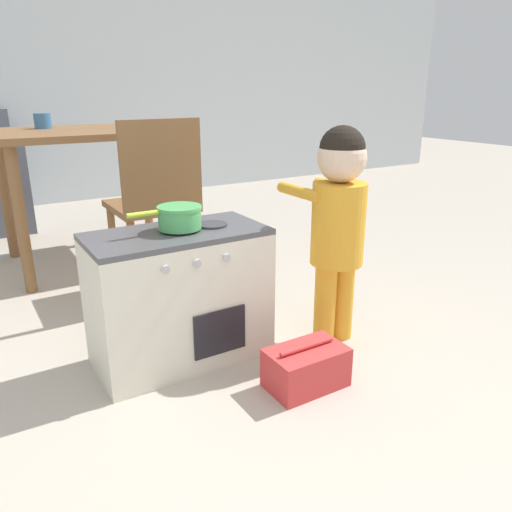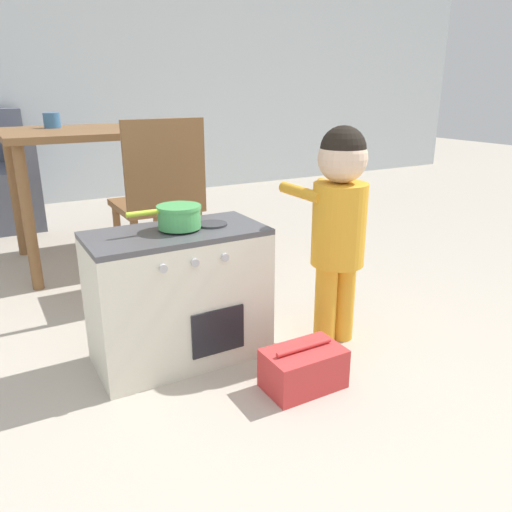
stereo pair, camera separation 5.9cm
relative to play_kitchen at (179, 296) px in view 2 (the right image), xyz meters
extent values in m
cube|color=silver|center=(-0.20, 3.08, 1.05)|extent=(10.00, 0.06, 2.60)
cube|color=silver|center=(0.00, 0.00, -0.01)|extent=(0.63, 0.32, 0.48)
cube|color=#4C4C51|center=(0.00, 0.00, 0.24)|extent=(0.63, 0.32, 0.02)
cylinder|color=#38383D|center=(0.02, 0.00, 0.25)|extent=(0.11, 0.11, 0.01)
cylinder|color=#38383D|center=(0.14, 0.00, 0.25)|extent=(0.11, 0.11, 0.01)
cube|color=black|center=(0.08, -0.16, -0.09)|extent=(0.20, 0.01, 0.17)
cylinder|color=#B2B2B7|center=(-0.11, -0.17, 0.18)|extent=(0.03, 0.01, 0.03)
cylinder|color=#B2B2B7|center=(0.00, -0.17, 0.18)|extent=(0.03, 0.01, 0.03)
cylinder|color=#B2B2B7|center=(0.11, -0.17, 0.18)|extent=(0.03, 0.01, 0.03)
cylinder|color=#4CAD5B|center=(0.02, 0.00, 0.30)|extent=(0.15, 0.15, 0.08)
cylinder|color=#4CAD5B|center=(0.02, 0.00, 0.33)|extent=(0.16, 0.16, 0.01)
cylinder|color=#B7DB33|center=(-0.12, 0.00, 0.33)|extent=(0.11, 0.02, 0.02)
cylinder|color=gold|center=(0.53, -0.19, -0.08)|extent=(0.09, 0.09, 0.33)
cylinder|color=gold|center=(0.62, -0.19, -0.08)|extent=(0.09, 0.09, 0.33)
cylinder|color=gold|center=(0.58, -0.19, 0.24)|extent=(0.20, 0.20, 0.31)
sphere|color=beige|center=(0.58, -0.19, 0.49)|extent=(0.18, 0.18, 0.18)
sphere|color=black|center=(0.58, -0.19, 0.52)|extent=(0.17, 0.17, 0.17)
cylinder|color=gold|center=(0.49, -0.06, 0.35)|extent=(0.04, 0.25, 0.04)
cylinder|color=gold|center=(0.67, -0.06, 0.35)|extent=(0.04, 0.25, 0.04)
cube|color=#D13838|center=(0.28, -0.40, -0.18)|extent=(0.27, 0.17, 0.14)
cylinder|color=#D13838|center=(0.28, -0.40, -0.10)|extent=(0.21, 0.02, 0.02)
cube|color=brown|center=(0.04, 1.32, 0.49)|extent=(0.98, 0.76, 0.03)
cylinder|color=brown|center=(-0.39, 1.00, 0.11)|extent=(0.06, 0.06, 0.72)
cylinder|color=brown|center=(0.47, 1.00, 0.11)|extent=(0.06, 0.06, 0.72)
cylinder|color=brown|center=(-0.39, 1.64, 0.11)|extent=(0.06, 0.06, 0.72)
cylinder|color=brown|center=(0.47, 1.64, 0.11)|extent=(0.06, 0.06, 0.72)
cube|color=brown|center=(0.15, 0.68, 0.19)|extent=(0.37, 0.37, 0.03)
cube|color=brown|center=(0.15, 0.51, 0.40)|extent=(0.37, 0.02, 0.40)
cylinder|color=brown|center=(0.00, 0.52, -0.04)|extent=(0.04, 0.04, 0.42)
cylinder|color=brown|center=(0.31, 0.52, -0.04)|extent=(0.04, 0.04, 0.42)
cylinder|color=brown|center=(0.00, 0.83, -0.04)|extent=(0.04, 0.04, 0.42)
cylinder|color=brown|center=(0.31, 0.83, -0.04)|extent=(0.04, 0.04, 0.42)
cube|color=#565B6B|center=(-0.26, 2.55, 0.27)|extent=(0.14, 0.90, 0.20)
cylinder|color=teal|center=(-0.15, 1.48, 0.55)|extent=(0.09, 0.09, 0.08)
camera|label=1|loc=(-0.64, -1.58, 0.73)|focal=35.00mm
camera|label=2|loc=(-0.59, -1.61, 0.73)|focal=35.00mm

